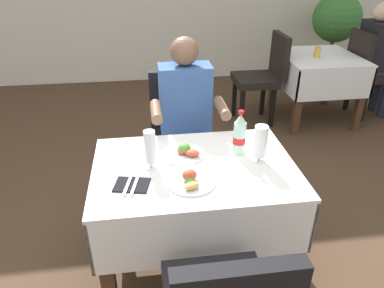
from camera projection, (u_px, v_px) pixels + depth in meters
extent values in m
plane|color=#473323|center=(174.00, 280.00, 2.19)|extent=(11.00, 11.00, 0.00)
cube|color=white|center=(195.00, 167.00, 1.96)|extent=(1.10, 0.76, 0.02)
cube|color=white|center=(206.00, 239.00, 1.72)|extent=(1.10, 0.02, 0.32)
cube|color=white|center=(186.00, 159.00, 2.37)|extent=(1.10, 0.02, 0.32)
cube|color=white|center=(97.00, 201.00, 1.98)|extent=(0.02, 0.76, 0.32)
cube|color=white|center=(286.00, 185.00, 2.11)|extent=(0.02, 0.76, 0.32)
cube|color=#472D1E|center=(107.00, 270.00, 1.81)|extent=(0.07, 0.07, 0.71)
cube|color=#472D1E|center=(294.00, 250.00, 1.92)|extent=(0.07, 0.07, 0.71)
cube|color=#472D1E|center=(113.00, 193.00, 2.36)|extent=(0.07, 0.07, 0.71)
cube|color=#472D1E|center=(258.00, 182.00, 2.48)|extent=(0.07, 0.07, 0.71)
cube|color=black|center=(181.00, 144.00, 2.66)|extent=(0.44, 0.44, 0.08)
cube|color=black|center=(177.00, 98.00, 2.75)|extent=(0.42, 0.06, 0.44)
cube|color=black|center=(161.00, 188.00, 2.62)|extent=(0.04, 0.04, 0.45)
cube|color=black|center=(207.00, 185.00, 2.67)|extent=(0.04, 0.04, 0.45)
cube|color=black|center=(159.00, 164.00, 2.92)|extent=(0.04, 0.04, 0.45)
cube|color=black|center=(200.00, 161.00, 2.96)|extent=(0.04, 0.04, 0.45)
cylinder|color=#282D42|center=(179.00, 190.00, 2.61)|extent=(0.10, 0.10, 0.45)
cylinder|color=#282D42|center=(201.00, 188.00, 2.63)|extent=(0.10, 0.10, 0.45)
cube|color=#282D42|center=(187.00, 144.00, 2.62)|extent=(0.34, 0.36, 0.12)
cube|color=#385B9E|center=(185.00, 100.00, 2.54)|extent=(0.36, 0.20, 0.50)
sphere|color=brown|center=(185.00, 51.00, 2.37)|extent=(0.19, 0.19, 0.19)
cylinder|color=brown|center=(156.00, 112.00, 2.31)|extent=(0.07, 0.26, 0.07)
cylinder|color=brown|center=(222.00, 108.00, 2.36)|extent=(0.07, 0.26, 0.07)
cylinder|color=white|center=(191.00, 182.00, 1.82)|extent=(0.25, 0.25, 0.01)
ellipsoid|color=#4C8E38|center=(190.00, 179.00, 1.80)|extent=(0.07, 0.09, 0.04)
ellipsoid|color=#C14C33|center=(189.00, 175.00, 1.81)|extent=(0.08, 0.07, 0.06)
ellipsoid|color=gold|center=(191.00, 186.00, 1.75)|extent=(0.09, 0.08, 0.03)
cylinder|color=white|center=(183.00, 155.00, 2.05)|extent=(0.24, 0.24, 0.01)
ellipsoid|color=#C14C33|center=(192.00, 153.00, 2.02)|extent=(0.10, 0.09, 0.04)
ellipsoid|color=#4C8E38|center=(184.00, 148.00, 2.04)|extent=(0.10, 0.10, 0.06)
ellipsoid|color=#C14C33|center=(182.00, 151.00, 2.05)|extent=(0.06, 0.07, 0.03)
cylinder|color=white|center=(151.00, 167.00, 1.94)|extent=(0.07, 0.07, 0.01)
cylinder|color=white|center=(151.00, 164.00, 1.93)|extent=(0.02, 0.02, 0.03)
cylinder|color=white|center=(150.00, 147.00, 1.88)|extent=(0.06, 0.06, 0.18)
cylinder|color=#C68928|center=(151.00, 156.00, 1.91)|extent=(0.06, 0.06, 0.07)
cylinder|color=white|center=(258.00, 160.00, 2.00)|extent=(0.07, 0.07, 0.01)
cylinder|color=white|center=(259.00, 158.00, 1.99)|extent=(0.02, 0.02, 0.03)
cylinder|color=white|center=(260.00, 141.00, 1.94)|extent=(0.07, 0.07, 0.18)
cylinder|color=black|center=(260.00, 148.00, 1.96)|extent=(0.07, 0.07, 0.09)
cylinder|color=silver|center=(239.00, 138.00, 2.03)|extent=(0.07, 0.07, 0.19)
cylinder|color=red|center=(239.00, 140.00, 2.04)|extent=(0.07, 0.07, 0.04)
cone|color=silver|center=(241.00, 118.00, 1.97)|extent=(0.06, 0.06, 0.05)
cylinder|color=red|center=(241.00, 112.00, 1.95)|extent=(0.03, 0.03, 0.02)
cube|color=black|center=(132.00, 185.00, 1.80)|extent=(0.19, 0.16, 0.01)
cube|color=silver|center=(128.00, 183.00, 1.79)|extent=(0.05, 0.19, 0.01)
cube|color=silver|center=(135.00, 184.00, 1.79)|extent=(0.05, 0.19, 0.01)
cube|color=white|center=(320.00, 57.00, 3.89)|extent=(0.81, 0.87, 0.02)
cube|color=white|center=(336.00, 85.00, 3.60)|extent=(0.81, 0.02, 0.32)
cube|color=white|center=(302.00, 61.00, 4.34)|extent=(0.81, 0.02, 0.32)
cube|color=white|center=(283.00, 73.00, 3.92)|extent=(0.02, 0.87, 0.32)
cube|color=white|center=(351.00, 70.00, 4.02)|extent=(0.02, 0.87, 0.32)
cube|color=#472D1E|center=(298.00, 103.00, 3.70)|extent=(0.07, 0.07, 0.71)
cube|color=#472D1E|center=(361.00, 99.00, 3.78)|extent=(0.07, 0.07, 0.71)
cube|color=#472D1E|center=(274.00, 79.00, 4.35)|extent=(0.07, 0.07, 0.71)
cube|color=#472D1E|center=(328.00, 77.00, 4.43)|extent=(0.07, 0.07, 0.71)
cube|color=black|center=(255.00, 80.00, 3.91)|extent=(0.44, 0.44, 0.08)
cube|color=black|center=(280.00, 55.00, 3.82)|extent=(0.06, 0.42, 0.44)
cube|color=black|center=(234.00, 98.00, 4.17)|extent=(0.04, 0.04, 0.45)
cube|color=black|center=(242.00, 109.00, 3.87)|extent=(0.04, 0.04, 0.45)
cube|color=black|center=(263.00, 96.00, 4.21)|extent=(0.04, 0.04, 0.45)
cube|color=black|center=(272.00, 108.00, 3.92)|extent=(0.04, 0.04, 0.45)
cube|color=black|center=(375.00, 74.00, 4.08)|extent=(0.44, 0.44, 0.08)
cube|color=black|center=(360.00, 52.00, 3.93)|extent=(0.06, 0.42, 0.44)
cube|color=black|center=(375.00, 90.00, 4.38)|extent=(0.04, 0.04, 0.45)
cube|color=black|center=(364.00, 103.00, 4.04)|extent=(0.04, 0.04, 0.45)
cube|color=black|center=(349.00, 92.00, 4.34)|extent=(0.04, 0.04, 0.45)
cylinder|color=#282D42|center=(377.00, 93.00, 4.30)|extent=(0.10, 0.10, 0.45)
cube|color=#282D42|center=(374.00, 73.00, 4.07)|extent=(0.36, 0.34, 0.12)
cube|color=black|center=(374.00, 45.00, 3.91)|extent=(0.20, 0.36, 0.50)
sphere|color=beige|center=(382.00, 12.00, 3.74)|extent=(0.19, 0.19, 0.19)
cylinder|color=beige|center=(383.00, 38.00, 4.11)|extent=(0.26, 0.07, 0.07)
cylinder|color=gold|center=(317.00, 52.00, 3.80)|extent=(0.06, 0.06, 0.11)
cylinder|color=brown|center=(326.00, 74.00, 5.19)|extent=(0.36, 0.36, 0.29)
cylinder|color=brown|center=(331.00, 51.00, 5.03)|extent=(0.05, 0.05, 0.38)
sphere|color=#387533|center=(337.00, 18.00, 4.82)|extent=(0.64, 0.64, 0.64)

